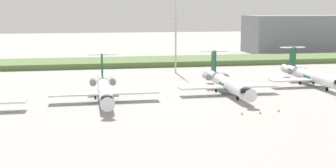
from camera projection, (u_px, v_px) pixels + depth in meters
The scene contains 10 objects.
ground_plane at pixel (155, 84), 114.56m from camera, with size 500.00×500.00×0.00m, color #9E9B96.
grass_berm at pixel (137, 62), 154.38m from camera, with size 320.00×20.00×1.79m, color #597542.
regional_jet_second at pixel (104, 89), 93.46m from camera, with size 22.81×31.00×9.00m.
regional_jet_third at pixel (226, 82), 101.41m from camera, with size 22.81×31.00×9.00m.
regional_jet_fourth at pixel (311, 76), 111.69m from camera, with size 22.81×31.00×9.00m.
antenna_mast at pixel (176, 39), 132.13m from camera, with size 4.40×0.50×25.34m.
distant_hangar at pixel (305, 34), 196.44m from camera, with size 52.40×21.56×16.35m, color gray.
safety_cone_front_marker at pixel (242, 113), 81.19m from camera, with size 0.44×0.44×0.55m, color orange.
safety_cone_mid_marker at pixel (260, 112), 81.72m from camera, with size 0.44×0.44×0.55m, color orange.
safety_cone_rear_marker at pixel (279, 110), 83.38m from camera, with size 0.44×0.44×0.55m, color orange.
Camera 1 is at (-17.28, -81.63, 19.37)m, focal length 46.93 mm.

